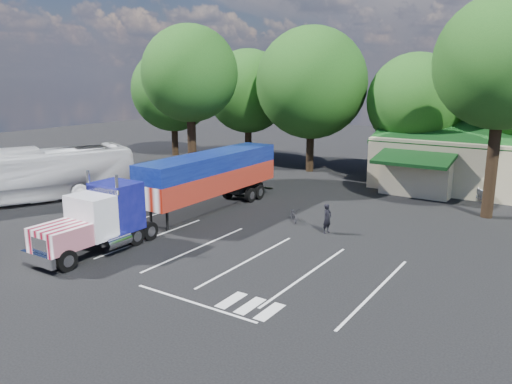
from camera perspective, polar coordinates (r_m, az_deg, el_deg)
The scene contains 12 objects.
ground at distance 30.75m, azimuth 0.49°, elevation -3.28°, with size 120.00×120.00×0.00m, color black.
tree_row_a at distance 56.12m, azimuth -9.46°, elevation 11.44°, with size 9.00×9.00×11.68m.
tree_row_b at distance 51.53m, azimuth -0.91°, elevation 11.44°, with size 8.40×8.40×11.35m.
tree_row_c at distance 46.04m, azimuth 6.38°, elevation 12.27°, with size 10.00×10.00×13.05m.
tree_row_d at distance 43.99m, azimuth 17.77°, elevation 9.80°, with size 8.00×8.00×10.60m.
tree_near_left at distance 40.60m, azimuth -7.57°, elevation 13.22°, with size 7.60×7.60×12.65m.
tree_near_right at distance 33.57m, azimuth 26.40°, elevation 13.13°, with size 8.00×8.00×13.50m.
semi_truck at distance 30.87m, azimuth -7.97°, elevation 0.96°, with size 3.12×18.99×3.97m.
woman at distance 28.42m, azimuth 8.14°, elevation -3.02°, with size 0.62×0.41×1.71m, color black.
bicycle at distance 30.56m, azimuth 4.34°, elevation -2.57°, with size 0.59×1.68×0.88m, color black.
tour_bus at distance 38.46m, azimuth -23.89°, elevation 1.81°, with size 3.16×13.52×3.76m, color silver.
silver_sedan at distance 40.00m, azimuth 22.62°, elevation 0.65°, with size 1.56×4.47×1.47m, color #A2A5A9.
Camera 1 is at (16.00, -24.76, 8.74)m, focal length 35.00 mm.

